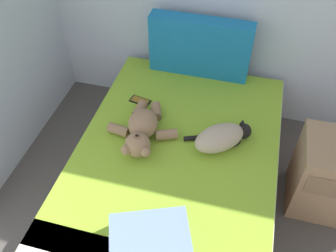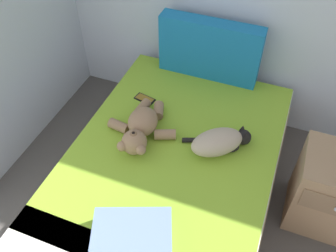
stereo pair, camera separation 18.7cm
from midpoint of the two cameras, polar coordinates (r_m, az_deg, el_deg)
The scene contains 7 objects.
bed at distance 2.47m, azimuth 2.76°, elevation -8.00°, with size 1.32×1.90×0.47m.
patterned_cushion at distance 2.76m, azimuth 8.56°, elevation 11.83°, with size 0.76×0.13×0.46m.
cat at distance 2.29m, azimuth 10.49°, elevation -2.55°, with size 0.42×0.37×0.15m.
teddy_bear at distance 2.33m, azimuth -2.07°, elevation -0.40°, with size 0.47×0.53×0.17m.
cell_phone at distance 2.63m, azimuth -1.67°, elevation 4.23°, with size 0.16×0.10×0.01m.
throw_pillow at distance 1.91m, azimuth -2.77°, elevation -17.27°, with size 0.40×0.28×0.11m, color #728CB7.
nightstand at distance 2.59m, azimuth 26.38°, elevation -9.35°, with size 0.46×0.44×0.57m.
Camera 2 is at (1.76, 1.86, 2.23)m, focal length 38.51 mm.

